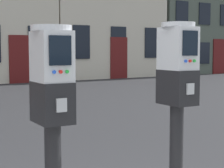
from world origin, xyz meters
The scene contains 3 objects.
parking_meter_near_kerb centered at (-0.38, -0.24, 1.15)m, with size 0.22×0.26×1.46m.
parking_meter_twin_adjacent centered at (0.51, -0.24, 1.18)m, with size 0.22×0.26×1.51m.
townhouse_green_painted centered at (16.68, 17.95, 4.60)m, with size 7.10×7.09×9.18m.
Camera 1 is at (-1.21, -2.15, 1.48)m, focal length 62.62 mm.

